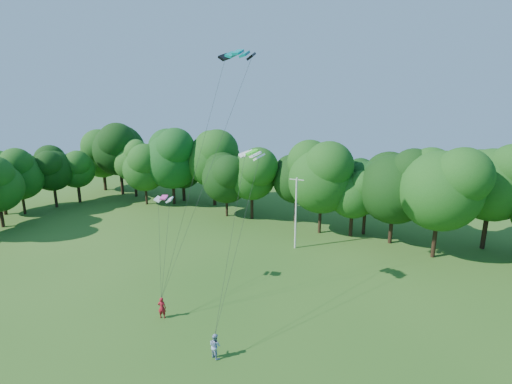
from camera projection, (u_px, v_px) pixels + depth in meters
The scene contains 8 objects.
utility_pole at pixel (296, 213), 46.81m from camera, with size 1.73×0.26×8.63m.
kite_flyer_left at pixel (162, 308), 33.17m from camera, with size 0.69×0.45×1.88m, color maroon.
kite_flyer_right at pixel (215, 346), 28.31m from camera, with size 0.91×0.71×1.87m, color #90A3C8.
kite_teal at pixel (238, 52), 33.68m from camera, with size 3.19×1.78×0.57m.
kite_green at pixel (252, 152), 33.32m from camera, with size 2.59×1.87×0.43m.
kite_pink at pixel (164, 197), 35.78m from camera, with size 1.80×1.26×0.27m.
tree_back_west at pixel (171, 150), 63.77m from camera, with size 9.85×9.85×14.32m.
tree_back_center at pixel (367, 183), 50.72m from camera, with size 7.53×7.53×10.95m.
Camera 1 is at (14.37, -13.28, 18.71)m, focal length 28.00 mm.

